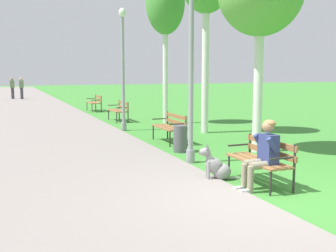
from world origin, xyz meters
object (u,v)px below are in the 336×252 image
park_bench_near (262,157)px  lamp_post_near (191,65)px  park_bench_far (119,109)px  pedestrian_distant (22,88)px  dog_grey (217,167)px  birch_tree_fourth (165,4)px  litter_bin (180,139)px  pedestrian_further_distant (12,88)px  park_bench_furthest (95,101)px  lamp_post_mid (123,68)px  park_bench_mid (171,125)px  person_seated_on_near_bench (263,152)px

park_bench_near → lamp_post_near: lamp_post_near is taller
park_bench_far → pedestrian_distant: bearing=101.4°
dog_grey → birch_tree_fourth: size_ratio=0.14×
park_bench_far → lamp_post_near: (-0.59, -8.39, 1.72)m
dog_grey → litter_bin: 2.87m
dog_grey → pedestrian_further_distant: (-3.08, 26.36, 0.58)m
birch_tree_fourth → litter_bin: birch_tree_fourth is taller
litter_bin → park_bench_near: bearing=-86.9°
park_bench_near → park_bench_furthest: size_ratio=1.00×
park_bench_near → pedestrian_further_distant: bearing=97.9°
park_bench_near → dog_grey: 0.89m
dog_grey → litter_bin: size_ratio=1.18×
lamp_post_near → lamp_post_mid: bearing=90.1°
lamp_post_near → birch_tree_fourth: bearing=73.0°
park_bench_near → pedestrian_distant: bearing=96.7°
litter_bin → dog_grey: bearing=-99.4°
litter_bin → park_bench_mid: bearing=77.4°
person_seated_on_near_bench → pedestrian_distant: bearing=96.1°
park_bench_furthest → pedestrian_distant: bearing=106.0°
lamp_post_mid → pedestrian_distant: (-2.62, 18.74, -1.36)m
park_bench_far → pedestrian_further_distant: pedestrian_further_distant is taller
lamp_post_mid → park_bench_near: bearing=-86.5°
person_seated_on_near_bench → litter_bin: size_ratio=1.79×
lamp_post_near → pedestrian_further_distant: size_ratio=2.62×
park_bench_mid → dog_grey: park_bench_mid is taller
pedestrian_distant → dog_grey: bearing=-84.6°
dog_grey → pedestrian_distant: bearing=95.4°
park_bench_far → birch_tree_fourth: bearing=-43.5°
lamp_post_near → pedestrian_further_distant: (-3.26, 24.77, -1.39)m
lamp_post_mid → litter_bin: lamp_post_mid is taller
dog_grey → park_bench_far: bearing=85.6°
person_seated_on_near_bench → lamp_post_near: size_ratio=0.29×
lamp_post_near → litter_bin: (0.28, 1.24, -1.88)m
park_bench_furthest → dog_grey: (-0.75, -14.80, -0.25)m
dog_grey → pedestrian_distant: pedestrian_distant is taller
park_bench_mid → pedestrian_distant: pedestrian_distant is taller
park_bench_furthest → person_seated_on_near_bench: person_seated_on_near_bench is taller
park_bench_mid → pedestrian_distant: 21.86m
park_bench_mid → park_bench_far: size_ratio=1.00×
park_bench_near → pedestrian_distant: pedestrian_distant is taller
park_bench_near → pedestrian_distant: size_ratio=0.91×
park_bench_mid → pedestrian_further_distant: (-3.87, 22.05, 0.33)m
person_seated_on_near_bench → lamp_post_mid: (-0.27, 8.07, 1.52)m
park_bench_mid → dog_grey: bearing=-100.5°
person_seated_on_near_bench → birch_tree_fourth: bearing=78.8°
park_bench_mid → park_bench_far: 5.67m
dog_grey → lamp_post_mid: 7.45m
lamp_post_near → park_bench_near: bearing=-77.8°
lamp_post_mid → park_bench_far: bearing=77.9°
park_bench_far → person_seated_on_near_bench: 10.86m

